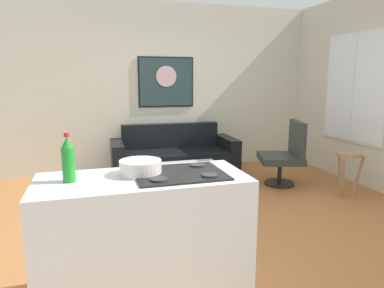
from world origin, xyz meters
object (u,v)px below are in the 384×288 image
armchair (286,154)px  couch (174,159)px  bar_stool (348,163)px  coffee_table (187,168)px  wall_painting (166,82)px  soda_bottle (68,160)px  mixing_bowl (140,167)px

armchair → couch: bearing=147.0°
couch → bar_stool: couch is taller
coffee_table → wall_painting: wall_painting is taller
bar_stool → armchair: bearing=125.1°
armchair → bar_stool: bearing=-54.9°
armchair → wall_painting: (-1.47, 1.45, 1.04)m
armchair → bar_stool: size_ratio=1.59×
couch → soda_bottle: 3.46m
armchair → mixing_bowl: 3.22m
coffee_table → mixing_bowl: 2.26m
soda_bottle → mixing_bowl: 0.46m
armchair → soda_bottle: size_ratio=3.07×
coffee_table → soda_bottle: bearing=-123.1°
bar_stool → wall_painting: 3.09m
bar_stool → wall_painting: wall_painting is taller
couch → mixing_bowl: 3.25m
coffee_table → bar_stool: bar_stool is taller
armchair → bar_stool: (0.49, -0.70, 0.00)m
armchair → mixing_bowl: size_ratio=3.36×
armchair → bar_stool: armchair is taller
mixing_bowl → wall_painting: (0.94, 3.53, 0.54)m
wall_painting → bar_stool: bearing=-47.7°
mixing_bowl → wall_painting: bearing=75.1°
mixing_bowl → coffee_table: bearing=66.3°
coffee_table → wall_painting: 1.89m
mixing_bowl → bar_stool: bearing=25.3°
couch → coffee_table: bearing=-93.7°
wall_painting → coffee_table: bearing=-92.3°
armchair → soda_bottle: soda_bottle is taller
couch → coffee_table: (-0.07, -1.03, 0.11)m
couch → soda_bottle: size_ratio=6.41×
coffee_table → soda_bottle: (-1.33, -2.04, 0.67)m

